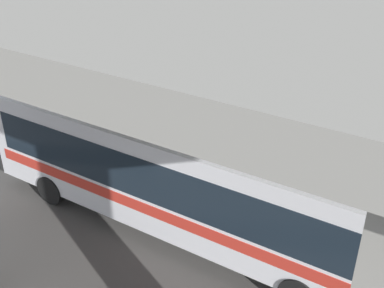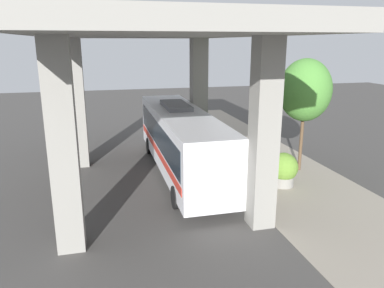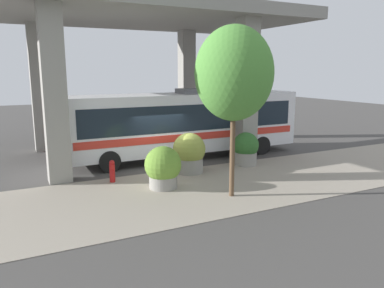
% 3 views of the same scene
% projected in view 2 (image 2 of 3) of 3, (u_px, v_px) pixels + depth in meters
% --- Properties ---
extents(ground_plane, '(80.00, 80.00, 0.00)m').
position_uv_depth(ground_plane, '(231.00, 182.00, 19.07)').
color(ground_plane, '#474442').
rests_on(ground_plane, ground).
extents(sidewalk_strip, '(6.00, 40.00, 0.02)m').
position_uv_depth(sidewalk_strip, '(285.00, 177.00, 19.77)').
color(sidewalk_strip, gray).
rests_on(sidewalk_strip, ground).
extents(overpass, '(9.40, 17.21, 7.71)m').
position_uv_depth(overpass, '(149.00, 47.00, 16.37)').
color(overpass, gray).
rests_on(overpass, ground).
extents(bus, '(2.66, 12.51, 3.62)m').
position_uv_depth(bus, '(181.00, 138.00, 19.90)').
color(bus, silver).
rests_on(bus, ground).
extents(fire_hydrant, '(0.47, 0.23, 0.94)m').
position_uv_depth(fire_hydrant, '(265.00, 192.00, 16.57)').
color(fire_hydrant, '#B21919').
rests_on(fire_hydrant, ground).
extents(planter_front, '(1.47, 1.47, 1.82)m').
position_uv_depth(planter_front, '(238.00, 159.00, 19.75)').
color(planter_front, gray).
rests_on(planter_front, ground).
extents(planter_middle, '(1.25, 1.25, 1.62)m').
position_uv_depth(planter_middle, '(220.00, 146.00, 22.63)').
color(planter_middle, gray).
rests_on(planter_middle, ground).
extents(planter_back, '(1.44, 1.44, 1.68)m').
position_uv_depth(planter_back, '(283.00, 170.00, 18.35)').
color(planter_back, gray).
rests_on(planter_back, ground).
extents(street_tree_near, '(2.74, 2.74, 6.09)m').
position_uv_depth(street_tree_near, '(305.00, 90.00, 19.63)').
color(street_tree_near, brown).
rests_on(street_tree_near, ground).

